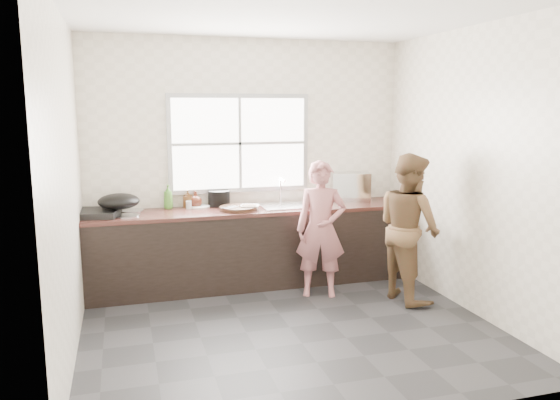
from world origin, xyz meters
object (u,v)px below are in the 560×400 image
object	(u,v)px
bowl_held	(316,204)
wok	(119,201)
bottle_brown_tall	(188,199)
woman	(321,233)
bowl_mince	(250,207)
glass_jar	(189,205)
bottle_brown_short	(196,200)
burner	(97,213)
cutting_board	(238,208)
bottle_green	(168,197)
bowl_crabs	(314,201)
dish_rack	(350,186)
pot_lid_left	(127,216)
black_pot	(219,198)
person_side	(409,227)
plate_food	(200,207)
pot_lid_right	(132,210)

from	to	relation	value
bowl_held	wok	distance (m)	2.10
bottle_brown_tall	wok	bearing A→B (deg)	-164.60
woman	wok	world-z (taller)	woman
bowl_mince	bowl_held	world-z (taller)	bowl_held
glass_jar	wok	size ratio (longest dim) A/B	0.21
bottle_brown_short	burner	xyz separation A→B (m)	(-1.03, -0.22, -0.05)
cutting_board	bowl_held	size ratio (longest dim) A/B	2.12
cutting_board	bottle_green	world-z (taller)	bottle_green
bowl_crabs	dish_rack	xyz separation A→B (m)	(0.49, 0.11, 0.14)
bottle_brown_tall	pot_lid_left	bearing A→B (deg)	-154.72
black_pot	wok	world-z (taller)	wok
burner	wok	size ratio (longest dim) A/B	1.02
burner	bowl_crabs	bearing A→B (deg)	1.25
woman	burner	world-z (taller)	woman
bowl_crabs	bowl_held	size ratio (longest dim) A/B	0.94
bowl_crabs	burner	xyz separation A→B (m)	(-2.36, -0.05, 0.00)
pot_lid_left	bottle_green	bearing A→B (deg)	34.94
bottle_green	wok	size ratio (longest dim) A/B	0.63
person_side	bottle_brown_short	xyz separation A→B (m)	(-2.00, 1.13, 0.19)
bowl_held	black_pot	xyz separation A→B (m)	(-1.02, 0.34, 0.06)
plate_food	bottle_brown_short	size ratio (longest dim) A/B	1.33
burner	cutting_board	bearing A→B (deg)	-3.08
glass_jar	pot_lid_right	size ratio (longest dim) A/B	0.35
cutting_board	wok	world-z (taller)	wok
cutting_board	burner	distance (m)	1.45
cutting_board	bowl_crabs	bearing A→B (deg)	8.11
cutting_board	dish_rack	bearing A→B (deg)	9.58
black_pot	pot_lid_left	size ratio (longest dim) A/B	0.95
bowl_held	wok	world-z (taller)	wok
bowl_crabs	plate_food	world-z (taller)	bowl_crabs
pot_lid_right	dish_rack	bearing A→B (deg)	-0.69
bowl_mince	wok	distance (m)	1.36
bowl_crabs	dish_rack	world-z (taller)	dish_rack
bowl_mince	glass_jar	distance (m)	0.67
dish_rack	bowl_held	bearing A→B (deg)	-137.33
plate_food	bottle_brown_tall	size ratio (longest dim) A/B	1.18
bottle_green	pot_lid_left	world-z (taller)	bottle_green
woman	black_pot	size ratio (longest dim) A/B	5.43
burner	pot_lid_left	world-z (taller)	burner
bowl_held	bottle_green	xyz separation A→B (m)	(-1.58, 0.34, 0.10)
plate_food	cutting_board	bearing A→B (deg)	-35.97
glass_jar	pot_lid_right	world-z (taller)	glass_jar
woman	wok	distance (m)	2.11
person_side	glass_jar	bearing A→B (deg)	55.92
pot_lid_left	woman	bearing A→B (deg)	-13.82
bowl_held	pot_lid_left	bearing A→B (deg)	179.07
bowl_crabs	pot_lid_right	bearing A→B (deg)	176.10
bottle_green	dish_rack	world-z (taller)	dish_rack
woman	pot_lid_right	size ratio (longest dim) A/B	5.32
bowl_held	bowl_crabs	bearing A→B (deg)	76.44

